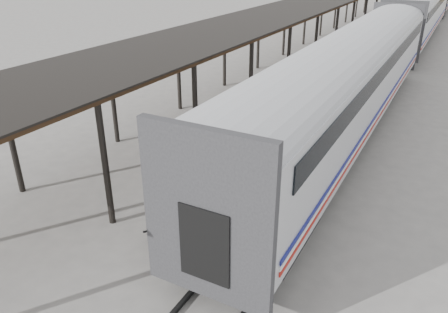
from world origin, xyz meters
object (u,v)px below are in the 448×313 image
at_px(luggage_tug, 297,80).
at_px(pedestrian, 251,89).
at_px(baggage_cart, 194,209).
at_px(porter, 185,186).

distance_m(luggage_tug, pedestrian, 4.01).
relative_size(luggage_tug, pedestrian, 1.02).
distance_m(baggage_cart, pedestrian, 12.19).
xyz_separation_m(porter, pedestrian, (-3.72, 12.30, -0.99)).
xyz_separation_m(baggage_cart, luggage_tug, (-2.25, 15.42, -0.07)).
height_order(luggage_tug, porter, porter).
bearing_deg(luggage_tug, pedestrian, -84.99).
distance_m(baggage_cart, luggage_tug, 15.58).
bearing_deg(porter, baggage_cart, 14.73).
bearing_deg(baggage_cart, luggage_tug, 118.10).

